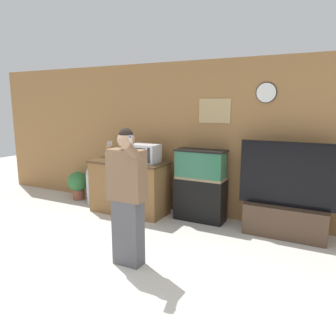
{
  "coord_description": "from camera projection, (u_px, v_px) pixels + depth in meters",
  "views": [
    {
      "loc": [
        1.75,
        -2.07,
        1.89
      ],
      "look_at": [
        -0.26,
        1.76,
        1.05
      ],
      "focal_mm": 35.0,
      "sensor_mm": 36.0,
      "label": 1
    }
  ],
  "objects": [
    {
      "name": "ground_plane",
      "position": [
        103.0,
        317.0,
        2.96
      ],
      "size": [
        18.0,
        18.0,
        0.0
      ],
      "primitive_type": "plane",
      "color": "beige"
    },
    {
      "name": "wall_back_paneled",
      "position": [
        219.0,
        141.0,
        5.39
      ],
      "size": [
        10.0,
        0.08,
        2.6
      ],
      "color": "olive",
      "rests_on": "ground_plane"
    },
    {
      "name": "counter_island",
      "position": [
        129.0,
        187.0,
        5.76
      ],
      "size": [
        1.39,
        0.61,
        0.92
      ],
      "color": "brown",
      "rests_on": "ground_plane"
    },
    {
      "name": "microwave",
      "position": [
        145.0,
        153.0,
        5.52
      ],
      "size": [
        0.49,
        0.33,
        0.31
      ],
      "color": "silver",
      "rests_on": "counter_island"
    },
    {
      "name": "knife_block",
      "position": [
        110.0,
        152.0,
        5.85
      ],
      "size": [
        0.13,
        0.09,
        0.33
      ],
      "color": "olive",
      "rests_on": "counter_island"
    },
    {
      "name": "aquarium_on_stand",
      "position": [
        200.0,
        185.0,
        5.35
      ],
      "size": [
        0.82,
        0.36,
        1.18
      ],
      "color": "black",
      "rests_on": "ground_plane"
    },
    {
      "name": "tv_on_stand",
      "position": [
        286.0,
        210.0,
        4.71
      ],
      "size": [
        1.39,
        0.4,
        1.38
      ],
      "color": "#4C3828",
      "rests_on": "ground_plane"
    },
    {
      "name": "person_standing",
      "position": [
        127.0,
        195.0,
        3.8
      ],
      "size": [
        0.52,
        0.39,
        1.64
      ],
      "color": "#515156",
      "rests_on": "ground_plane"
    },
    {
      "name": "potted_plant",
      "position": [
        78.0,
        183.0,
        6.59
      ],
      "size": [
        0.4,
        0.4,
        0.57
      ],
      "color": "brown",
      "rests_on": "ground_plane"
    },
    {
      "name": "trash_bin",
      "position": [
        93.0,
        184.0,
        6.32
      ],
      "size": [
        0.25,
        0.25,
        0.73
      ],
      "color": "#B7B7BC",
      "rests_on": "ground_plane"
    }
  ]
}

